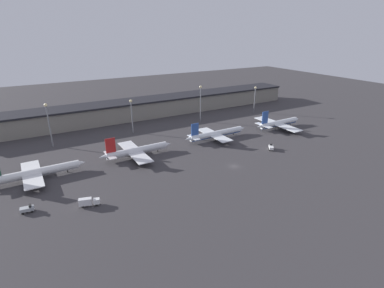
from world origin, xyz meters
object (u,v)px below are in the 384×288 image
object	(u,v)px
service_vehicle_1	(271,147)
service_vehicle_0	(88,202)
airplane_1	(136,151)
airplane_3	(278,123)
airplane_2	(216,134)
service_vehicle_2	(27,209)
airplane_0	(35,173)

from	to	relation	value
service_vehicle_1	service_vehicle_0	bearing A→B (deg)	132.59
airplane_1	service_vehicle_1	distance (m)	74.04
airplane_3	service_vehicle_0	bearing A→B (deg)	-166.16
service_vehicle_0	airplane_1	bearing A→B (deg)	63.81
airplane_2	service_vehicle_1	distance (m)	34.44
airplane_3	service_vehicle_2	world-z (taller)	airplane_3
service_vehicle_1	airplane_1	bearing A→B (deg)	105.73
airplane_0	service_vehicle_1	size ratio (longest dim) A/B	7.93
airplane_0	airplane_1	bearing A→B (deg)	1.43
airplane_2	airplane_3	size ratio (longest dim) A/B	1.13
airplane_1	service_vehicle_0	bearing A→B (deg)	-132.70
airplane_0	service_vehicle_1	world-z (taller)	airplane_0
airplane_0	airplane_2	size ratio (longest dim) A/B	1.00
airplane_0	service_vehicle_0	world-z (taller)	airplane_0
airplane_0	service_vehicle_2	world-z (taller)	airplane_0
airplane_2	airplane_1	bearing A→B (deg)	-178.92
service_vehicle_1	airplane_2	bearing A→B (deg)	67.64
airplane_0	airplane_3	size ratio (longest dim) A/B	1.12
service_vehicle_1	service_vehicle_2	bearing A→B (deg)	128.53
airplane_3	service_vehicle_0	distance (m)	137.13
airplane_2	airplane_3	world-z (taller)	airplane_3
airplane_3	service_vehicle_1	xyz separation A→B (m)	(-31.85, -26.94, -1.84)
airplane_0	airplane_2	bearing A→B (deg)	1.25
service_vehicle_0	service_vehicle_1	distance (m)	101.07
airplane_1	airplane_3	bearing A→B (deg)	-1.59
airplane_0	service_vehicle_0	size ratio (longest dim) A/B	5.56
service_vehicle_0	service_vehicle_2	world-z (taller)	service_vehicle_0
service_vehicle_1	airplane_3	bearing A→B (deg)	-11.74
service_vehicle_0	airplane_2	bearing A→B (deg)	39.94
airplane_0	service_vehicle_2	xyz separation A→B (m)	(-4.56, -27.15, -1.82)
airplane_1	service_vehicle_1	world-z (taller)	airplane_1
airplane_1	service_vehicle_2	distance (m)	60.35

